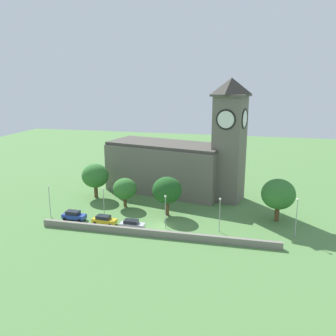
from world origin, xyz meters
The scene contains 15 objects.
ground_plane centered at (0.00, 15.00, 0.00)m, with size 200.00×200.00×0.00m, color #517F42.
church centered at (-1.15, 21.52, 7.64)m, with size 34.42×18.00×27.17m.
quay_barrier centered at (0.00, -4.45, 0.61)m, with size 43.19×0.70×1.22m, color gray.
car_blue centered at (-17.51, -0.65, 0.94)m, with size 4.69×2.27×1.86m.
car_yellow centered at (-10.87, -1.32, 0.88)m, with size 4.74×2.39×1.74m.
car_silver centered at (-4.98, -2.23, 0.90)m, with size 4.58×2.01×1.77m.
streetlamp_west_end centered at (-22.95, -0.05, 4.34)m, with size 0.44×0.44×6.43m.
streetlamp_west_mid centered at (-11.84, 1.06, 4.37)m, with size 0.44×0.44×6.46m.
streetlamp_central centered at (0.82, -0.05, 4.26)m, with size 0.44×0.44×6.29m.
streetlamp_east_mid centered at (10.76, 0.40, 4.33)m, with size 0.44×0.44×6.40m.
streetlamp_east_end centered at (23.90, 0.95, 4.76)m, with size 0.44×0.44×7.16m.
tree_churchyard centered at (-0.41, 6.35, 5.19)m, with size 5.94×5.94×7.91m.
tree_by_tower centered at (-19.10, 13.34, 5.20)m, with size 6.13×6.13×8.00m.
tree_riverside_east centered at (-10.34, 8.89, 4.03)m, with size 5.04×5.04×6.33m.
tree_riverside_west centered at (21.15, 8.17, 5.41)m, with size 6.50×6.50×8.37m.
Camera 1 is at (16.06, -62.03, 27.28)m, focal length 39.26 mm.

